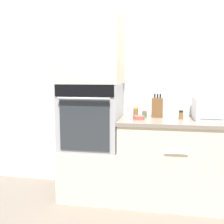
{
  "coord_description": "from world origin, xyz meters",
  "views": [
    {
      "loc": [
        0.39,
        -2.45,
        1.33
      ],
      "look_at": [
        -0.08,
        0.21,
        0.96
      ],
      "focal_mm": 42.0,
      "sensor_mm": 36.0,
      "label": 1
    }
  ],
  "objects_px": {
    "knife_block": "(157,107)",
    "condiment_jar_near": "(144,114)",
    "wall_oven": "(92,116)",
    "condiment_jar_mid": "(181,115)",
    "bowl": "(139,118)",
    "condiment_jar_back": "(129,113)",
    "microwave": "(210,109)",
    "condiment_jar_far": "(136,111)"
  },
  "relations": [
    {
      "from": "condiment_jar_near",
      "to": "condiment_jar_back",
      "type": "height_order",
      "value": "condiment_jar_back"
    },
    {
      "from": "condiment_jar_mid",
      "to": "condiment_jar_far",
      "type": "relative_size",
      "value": 0.88
    },
    {
      "from": "knife_block",
      "to": "condiment_jar_near",
      "type": "relative_size",
      "value": 3.74
    },
    {
      "from": "microwave",
      "to": "bowl",
      "type": "height_order",
      "value": "microwave"
    },
    {
      "from": "microwave",
      "to": "knife_block",
      "type": "distance_m",
      "value": 0.54
    },
    {
      "from": "condiment_jar_near",
      "to": "condiment_jar_mid",
      "type": "xyz_separation_m",
      "value": [
        0.38,
        -0.06,
        0.01
      ]
    },
    {
      "from": "wall_oven",
      "to": "condiment_jar_near",
      "type": "relative_size",
      "value": 10.32
    },
    {
      "from": "wall_oven",
      "to": "condiment_jar_back",
      "type": "xyz_separation_m",
      "value": [
        0.41,
        0.02,
        0.04
      ]
    },
    {
      "from": "bowl",
      "to": "condiment_jar_far",
      "type": "distance_m",
      "value": 0.24
    },
    {
      "from": "wall_oven",
      "to": "condiment_jar_near",
      "type": "height_order",
      "value": "wall_oven"
    },
    {
      "from": "bowl",
      "to": "condiment_jar_far",
      "type": "height_order",
      "value": "condiment_jar_far"
    },
    {
      "from": "wall_oven",
      "to": "condiment_jar_far",
      "type": "relative_size",
      "value": 6.71
    },
    {
      "from": "condiment_jar_mid",
      "to": "condiment_jar_far",
      "type": "xyz_separation_m",
      "value": [
        -0.48,
        0.14,
        0.01
      ]
    },
    {
      "from": "condiment_jar_near",
      "to": "wall_oven",
      "type": "bearing_deg",
      "value": -170.1
    },
    {
      "from": "knife_block",
      "to": "condiment_jar_back",
      "type": "height_order",
      "value": "knife_block"
    },
    {
      "from": "wall_oven",
      "to": "condiment_jar_mid",
      "type": "relative_size",
      "value": 7.62
    },
    {
      "from": "wall_oven",
      "to": "bowl",
      "type": "height_order",
      "value": "wall_oven"
    },
    {
      "from": "microwave",
      "to": "bowl",
      "type": "bearing_deg",
      "value": -170.17
    },
    {
      "from": "condiment_jar_far",
      "to": "condiment_jar_back",
      "type": "xyz_separation_m",
      "value": [
        -0.06,
        -0.16,
        0.01
      ]
    },
    {
      "from": "wall_oven",
      "to": "microwave",
      "type": "relative_size",
      "value": 1.87
    },
    {
      "from": "bowl",
      "to": "condiment_jar_mid",
      "type": "relative_size",
      "value": 1.31
    },
    {
      "from": "microwave",
      "to": "condiment_jar_back",
      "type": "height_order",
      "value": "microwave"
    },
    {
      "from": "microwave",
      "to": "knife_block",
      "type": "xyz_separation_m",
      "value": [
        -0.54,
        0.07,
        -0.0
      ]
    },
    {
      "from": "microwave",
      "to": "condiment_jar_back",
      "type": "xyz_separation_m",
      "value": [
        -0.83,
        -0.05,
        -0.05
      ]
    },
    {
      "from": "microwave",
      "to": "condiment_jar_back",
      "type": "distance_m",
      "value": 0.84
    },
    {
      "from": "condiment_jar_near",
      "to": "condiment_jar_mid",
      "type": "distance_m",
      "value": 0.39
    },
    {
      "from": "bowl",
      "to": "condiment_jar_far",
      "type": "bearing_deg",
      "value": 102.58
    },
    {
      "from": "condiment_jar_far",
      "to": "condiment_jar_mid",
      "type": "bearing_deg",
      "value": -16.4
    },
    {
      "from": "condiment_jar_far",
      "to": "bowl",
      "type": "bearing_deg",
      "value": -77.42
    },
    {
      "from": "bowl",
      "to": "microwave",
      "type": "bearing_deg",
      "value": 9.83
    },
    {
      "from": "condiment_jar_mid",
      "to": "microwave",
      "type": "bearing_deg",
      "value": 6.71
    },
    {
      "from": "bowl",
      "to": "condiment_jar_back",
      "type": "height_order",
      "value": "condiment_jar_back"
    },
    {
      "from": "knife_block",
      "to": "bowl",
      "type": "xyz_separation_m",
      "value": [
        -0.19,
        -0.19,
        -0.09
      ]
    },
    {
      "from": "microwave",
      "to": "condiment_jar_mid",
      "type": "height_order",
      "value": "microwave"
    },
    {
      "from": "bowl",
      "to": "knife_block",
      "type": "bearing_deg",
      "value": 46.27
    },
    {
      "from": "knife_block",
      "to": "condiment_jar_near",
      "type": "height_order",
      "value": "knife_block"
    },
    {
      "from": "knife_block",
      "to": "bowl",
      "type": "bearing_deg",
      "value": -133.73
    },
    {
      "from": "wall_oven",
      "to": "condiment_jar_back",
      "type": "height_order",
      "value": "wall_oven"
    },
    {
      "from": "microwave",
      "to": "condiment_jar_mid",
      "type": "xyz_separation_m",
      "value": [
        -0.29,
        -0.03,
        -0.06
      ]
    },
    {
      "from": "condiment_jar_near",
      "to": "condiment_jar_far",
      "type": "bearing_deg",
      "value": 141.62
    },
    {
      "from": "knife_block",
      "to": "condiment_jar_near",
      "type": "bearing_deg",
      "value": -162.95
    },
    {
      "from": "bowl",
      "to": "condiment_jar_far",
      "type": "relative_size",
      "value": 1.15
    }
  ]
}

